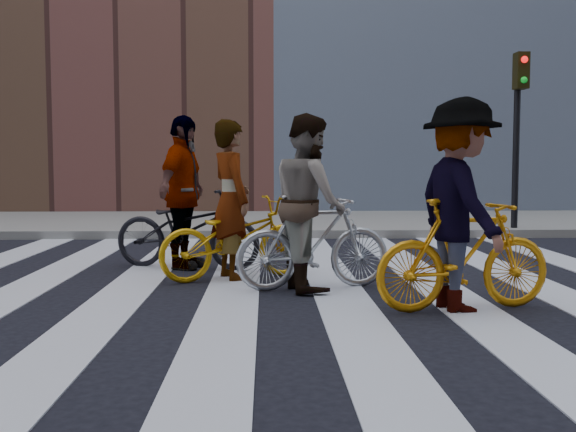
{
  "coord_description": "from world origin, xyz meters",
  "views": [
    {
      "loc": [
        -0.2,
        -6.87,
        1.32
      ],
      "look_at": [
        0.03,
        0.3,
        0.77
      ],
      "focal_mm": 42.0,
      "sensor_mm": 36.0,
      "label": 1
    }
  ],
  "objects_px": {
    "traffic_signal": "(519,112)",
    "rider_rear": "(183,192)",
    "bike_yellow_right": "(464,255)",
    "bike_yellow_left": "(235,238)",
    "rider_right": "(460,205)",
    "rider_mid": "(309,202)",
    "rider_left": "(231,200)",
    "bike_silver_mid": "(314,242)",
    "bike_dark_rear": "(187,229)"
  },
  "relations": [
    {
      "from": "traffic_signal",
      "to": "rider_rear",
      "type": "relative_size",
      "value": 1.72
    },
    {
      "from": "bike_yellow_right",
      "to": "traffic_signal",
      "type": "bearing_deg",
      "value": -35.67
    },
    {
      "from": "bike_yellow_left",
      "to": "rider_right",
      "type": "relative_size",
      "value": 0.95
    },
    {
      "from": "bike_yellow_left",
      "to": "rider_mid",
      "type": "relative_size",
      "value": 0.98
    },
    {
      "from": "traffic_signal",
      "to": "rider_left",
      "type": "relative_size",
      "value": 1.82
    },
    {
      "from": "bike_yellow_left",
      "to": "rider_left",
      "type": "bearing_deg",
      "value": 65.57
    },
    {
      "from": "bike_yellow_right",
      "to": "rider_left",
      "type": "bearing_deg",
      "value": 40.27
    },
    {
      "from": "bike_yellow_right",
      "to": "rider_right",
      "type": "distance_m",
      "value": 0.45
    },
    {
      "from": "traffic_signal",
      "to": "bike_yellow_right",
      "type": "height_order",
      "value": "traffic_signal"
    },
    {
      "from": "bike_silver_mid",
      "to": "bike_yellow_right",
      "type": "relative_size",
      "value": 0.99
    },
    {
      "from": "traffic_signal",
      "to": "rider_rear",
      "type": "bearing_deg",
      "value": -146.94
    },
    {
      "from": "bike_yellow_right",
      "to": "rider_mid",
      "type": "xyz_separation_m",
      "value": [
        -1.34,
        1.07,
        0.41
      ]
    },
    {
      "from": "bike_yellow_right",
      "to": "rider_rear",
      "type": "distance_m",
      "value": 3.84
    },
    {
      "from": "bike_silver_mid",
      "to": "rider_mid",
      "type": "height_order",
      "value": "rider_mid"
    },
    {
      "from": "bike_yellow_left",
      "to": "bike_dark_rear",
      "type": "height_order",
      "value": "bike_dark_rear"
    },
    {
      "from": "rider_left",
      "to": "rider_right",
      "type": "bearing_deg",
      "value": -153.44
    },
    {
      "from": "traffic_signal",
      "to": "bike_yellow_left",
      "type": "distance_m",
      "value": 6.92
    },
    {
      "from": "bike_silver_mid",
      "to": "traffic_signal",
      "type": "bearing_deg",
      "value": -51.26
    },
    {
      "from": "bike_yellow_right",
      "to": "bike_dark_rear",
      "type": "bearing_deg",
      "value": 36.24
    },
    {
      "from": "rider_mid",
      "to": "rider_rear",
      "type": "distance_m",
      "value": 2.11
    },
    {
      "from": "rider_left",
      "to": "bike_yellow_left",
      "type": "bearing_deg",
      "value": -114.43
    },
    {
      "from": "bike_yellow_left",
      "to": "rider_right",
      "type": "bearing_deg",
      "value": -154.1
    },
    {
      "from": "rider_left",
      "to": "rider_rear",
      "type": "bearing_deg",
      "value": 14.18
    },
    {
      "from": "traffic_signal",
      "to": "rider_mid",
      "type": "height_order",
      "value": "traffic_signal"
    },
    {
      "from": "bike_yellow_left",
      "to": "rider_right",
      "type": "distance_m",
      "value": 2.76
    },
    {
      "from": "traffic_signal",
      "to": "bike_dark_rear",
      "type": "relative_size",
      "value": 1.72
    },
    {
      "from": "rider_mid",
      "to": "traffic_signal",
      "type": "bearing_deg",
      "value": -51.6
    },
    {
      "from": "rider_left",
      "to": "bike_yellow_right",
      "type": "bearing_deg",
      "value": -152.79
    },
    {
      "from": "bike_silver_mid",
      "to": "rider_mid",
      "type": "bearing_deg",
      "value": 77.22
    },
    {
      "from": "bike_dark_rear",
      "to": "rider_left",
      "type": "xyz_separation_m",
      "value": [
        0.6,
        -0.81,
        0.41
      ]
    },
    {
      "from": "bike_silver_mid",
      "to": "bike_yellow_right",
      "type": "distance_m",
      "value": 1.67
    },
    {
      "from": "traffic_signal",
      "to": "rider_right",
      "type": "bearing_deg",
      "value": -114.68
    },
    {
      "from": "bike_yellow_left",
      "to": "rider_right",
      "type": "height_order",
      "value": "rider_right"
    },
    {
      "from": "traffic_signal",
      "to": "bike_yellow_left",
      "type": "bearing_deg",
      "value": -137.81
    },
    {
      "from": "rider_right",
      "to": "traffic_signal",
      "type": "bearing_deg",
      "value": -36.05
    },
    {
      "from": "bike_yellow_left",
      "to": "rider_left",
      "type": "height_order",
      "value": "rider_left"
    },
    {
      "from": "bike_dark_rear",
      "to": "traffic_signal",
      "type": "bearing_deg",
      "value": -39.95
    },
    {
      "from": "bike_silver_mid",
      "to": "rider_rear",
      "type": "bearing_deg",
      "value": 33.64
    },
    {
      "from": "bike_yellow_left",
      "to": "bike_silver_mid",
      "type": "bearing_deg",
      "value": -152.35
    },
    {
      "from": "bike_dark_rear",
      "to": "rider_right",
      "type": "xyz_separation_m",
      "value": [
        2.74,
        -2.55,
        0.45
      ]
    },
    {
      "from": "bike_yellow_left",
      "to": "bike_dark_rear",
      "type": "relative_size",
      "value": 0.94
    },
    {
      "from": "bike_yellow_right",
      "to": "rider_right",
      "type": "relative_size",
      "value": 0.88
    },
    {
      "from": "rider_right",
      "to": "rider_rear",
      "type": "height_order",
      "value": "rider_rear"
    },
    {
      "from": "rider_mid",
      "to": "rider_left",
      "type": "bearing_deg",
      "value": 39.29
    },
    {
      "from": "bike_yellow_left",
      "to": "bike_dark_rear",
      "type": "bearing_deg",
      "value": 14.18
    },
    {
      "from": "bike_silver_mid",
      "to": "bike_dark_rear",
      "type": "xyz_separation_m",
      "value": [
        -1.5,
        1.48,
        0.0
      ]
    },
    {
      "from": "traffic_signal",
      "to": "bike_silver_mid",
      "type": "height_order",
      "value": "traffic_signal"
    },
    {
      "from": "rider_mid",
      "to": "rider_right",
      "type": "bearing_deg",
      "value": -142.49
    },
    {
      "from": "bike_dark_rear",
      "to": "rider_left",
      "type": "bearing_deg",
      "value": -126.86
    },
    {
      "from": "bike_silver_mid",
      "to": "rider_left",
      "type": "bearing_deg",
      "value": 40.86
    }
  ]
}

